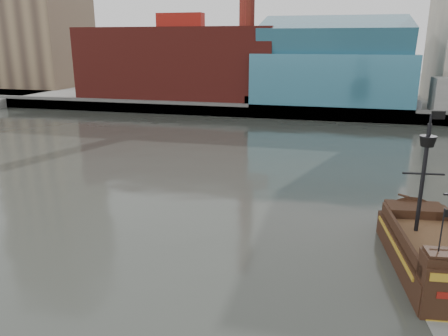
# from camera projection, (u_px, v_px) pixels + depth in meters

# --- Properties ---
(ground) EXTENTS (400.00, 400.00, 0.00)m
(ground) POSITION_uv_depth(u_px,v_px,m) (124.00, 293.00, 25.58)
(ground) COLOR #2B2E29
(ground) RESTS_ON ground
(promenade_far) EXTENTS (220.00, 60.00, 2.00)m
(promenade_far) POSITION_uv_depth(u_px,v_px,m) (291.00, 95.00, 110.87)
(promenade_far) COLOR slate
(promenade_far) RESTS_ON ground
(seawall) EXTENTS (220.00, 1.00, 2.60)m
(seawall) POSITION_uv_depth(u_px,v_px,m) (275.00, 112.00, 83.35)
(seawall) COLOR #4C4C49
(seawall) RESTS_ON ground
(pirate_ship) EXTENTS (5.96, 14.86, 10.82)m
(pirate_ship) POSITION_uv_depth(u_px,v_px,m) (433.00, 257.00, 27.83)
(pirate_ship) COLOR black
(pirate_ship) RESTS_ON ground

